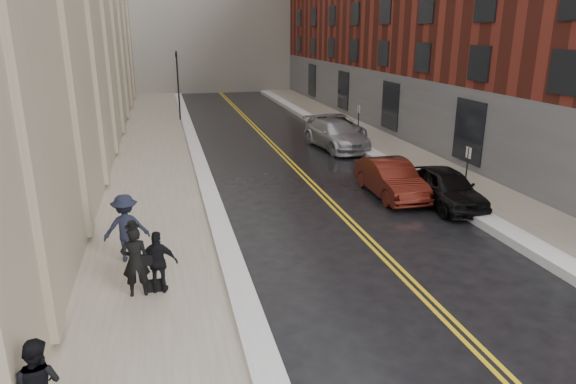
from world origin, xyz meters
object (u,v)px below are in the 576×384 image
car_black (446,187)px  pedestrian_b (126,228)px  pedestrian_c (159,262)px  pedestrian_main (135,261)px  car_maroon (391,178)px  car_silver_far (337,127)px  car_silver_near (336,135)px

car_black → pedestrian_b: pedestrian_b is taller
pedestrian_b → pedestrian_c: 2.43m
pedestrian_c → pedestrian_main: bearing=16.8°
car_black → car_maroon: 2.32m
car_black → pedestrian_c: bearing=-153.4°
car_silver_far → pedestrian_main: pedestrian_main is taller
car_maroon → car_silver_far: (1.60, 11.61, 0.01)m
car_maroon → pedestrian_c: pedestrian_c is taller
car_black → pedestrian_c: 12.05m
car_maroon → car_silver_near: bearing=86.3°
pedestrian_b → car_silver_far: bearing=-129.5°
car_black → pedestrian_c: pedestrian_c is taller
car_silver_far → pedestrian_main: 21.55m
car_maroon → pedestrian_c: 11.46m
car_maroon → car_silver_near: car_silver_near is taller
car_black → pedestrian_main: size_ratio=2.34×
car_silver_far → pedestrian_c: bearing=-120.9°
car_silver_near → pedestrian_b: (-11.05, -13.42, 0.35)m
car_silver_far → pedestrian_b: 19.87m
car_silver_far → pedestrian_main: size_ratio=2.92×
pedestrian_main → pedestrian_c: bearing=-175.7°
car_black → car_silver_near: size_ratio=0.79×
car_silver_far → pedestrian_c: pedestrian_c is taller
car_silver_near → pedestrian_c: bearing=-130.1°
pedestrian_c → car_silver_near: bearing=-110.5°
pedestrian_c → car_black: bearing=-143.9°
car_maroon → pedestrian_b: pedestrian_b is taller
car_silver_near → pedestrian_main: size_ratio=2.98×
car_black → pedestrian_b: (-11.94, -2.59, 0.41)m
car_silver_far → pedestrian_main: bearing=-122.1°
car_maroon → pedestrian_main: pedestrian_main is taller
car_silver_far → pedestrian_c: size_ratio=3.28×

